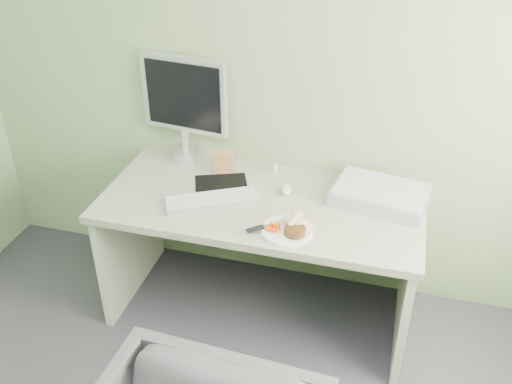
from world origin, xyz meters
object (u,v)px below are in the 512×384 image
(desk, at_px, (261,230))
(scanner, at_px, (380,195))
(monitor, at_px, (184,103))
(plate, at_px, (287,231))

(desk, xyz_separation_m, scanner, (0.57, 0.14, 0.22))
(monitor, bearing_deg, plate, -31.06)
(plate, height_order, scanner, scanner)
(scanner, xyz_separation_m, monitor, (-1.08, 0.17, 0.30))
(plate, height_order, monitor, monitor)
(plate, relative_size, monitor, 0.41)
(desk, bearing_deg, monitor, 148.26)
(scanner, bearing_deg, monitor, -178.69)
(desk, bearing_deg, plate, -51.66)
(plate, distance_m, monitor, 0.94)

